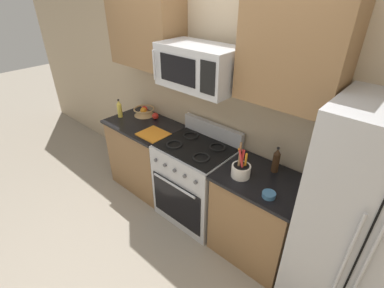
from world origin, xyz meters
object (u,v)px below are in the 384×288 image
object	(u,v)px
microwave	(199,67)
cutting_board	(153,134)
apple_loose	(155,116)
prep_bowl	(269,195)
range_oven	(196,181)
utensil_crock	(241,170)
bottle_oil	(119,109)
refrigerator	(370,231)
fruit_basket	(144,111)
bottle_soy	(276,161)

from	to	relation	value
microwave	cutting_board	bearing A→B (deg)	-165.32
apple_loose	cutting_board	xyz separation A→B (m)	(0.29, -0.29, -0.03)
microwave	prep_bowl	size ratio (longest dim) A/B	6.69
apple_loose	range_oven	bearing A→B (deg)	-12.27
range_oven	prep_bowl	size ratio (longest dim) A/B	9.88
range_oven	microwave	bearing A→B (deg)	90.05
utensil_crock	bottle_oil	size ratio (longest dim) A/B	1.44
bottle_oil	prep_bowl	distance (m)	2.12
refrigerator	prep_bowl	xyz separation A→B (m)	(-0.69, -0.16, 0.03)
range_oven	utensil_crock	xyz separation A→B (m)	(0.61, -0.10, 0.50)
cutting_board	bottle_oil	world-z (taller)	bottle_oil
refrigerator	prep_bowl	size ratio (longest dim) A/B	16.28
bottle_oil	prep_bowl	xyz separation A→B (m)	(2.12, -0.11, -0.08)
apple_loose	fruit_basket	bearing A→B (deg)	-174.94
bottle_oil	prep_bowl	world-z (taller)	bottle_oil
range_oven	microwave	world-z (taller)	microwave
range_oven	cutting_board	xyz separation A→B (m)	(-0.53, -0.11, 0.44)
bottle_soy	prep_bowl	world-z (taller)	bottle_soy
utensil_crock	prep_bowl	world-z (taller)	utensil_crock
apple_loose	refrigerator	bearing A→B (deg)	-4.58
range_oven	cutting_board	size ratio (longest dim) A/B	3.51
microwave	utensil_crock	xyz separation A→B (m)	(0.61, -0.13, -0.76)
utensil_crock	prep_bowl	xyz separation A→B (m)	(0.32, -0.08, -0.04)
cutting_board	prep_bowl	size ratio (longest dim) A/B	2.81
utensil_crock	prep_bowl	bearing A→B (deg)	-13.99
utensil_crock	cutting_board	distance (m)	1.14
range_oven	microwave	distance (m)	1.26
refrigerator	prep_bowl	bearing A→B (deg)	-166.89
cutting_board	prep_bowl	distance (m)	1.46
microwave	fruit_basket	world-z (taller)	microwave
fruit_basket	range_oven	bearing A→B (deg)	-9.08
bottle_soy	prep_bowl	size ratio (longest dim) A/B	2.25
microwave	range_oven	bearing A→B (deg)	-89.95
fruit_basket	cutting_board	bearing A→B (deg)	-29.58
range_oven	bottle_soy	xyz separation A→B (m)	(0.79, 0.17, 0.55)
range_oven	fruit_basket	size ratio (longest dim) A/B	4.12
microwave	apple_loose	bearing A→B (deg)	169.50
refrigerator	cutting_board	bearing A→B (deg)	-177.47
cutting_board	bottle_oil	distance (m)	0.67
bottle_soy	prep_bowl	distance (m)	0.38
microwave	cutting_board	xyz separation A→B (m)	(-0.53, -0.14, -0.82)
fruit_basket	bottle_oil	bearing A→B (deg)	-127.86
fruit_basket	prep_bowl	distance (m)	1.97
refrigerator	apple_loose	bearing A→B (deg)	175.42
range_oven	fruit_basket	distance (m)	1.13
utensil_crock	bottle_soy	world-z (taller)	utensil_crock
cutting_board	bottle_oil	size ratio (longest dim) A/B	1.35
fruit_basket	bottle_soy	xyz separation A→B (m)	(1.81, 0.01, 0.06)
apple_loose	prep_bowl	xyz separation A→B (m)	(1.75, -0.36, -0.02)
bottle_soy	utensil_crock	bearing A→B (deg)	-124.99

